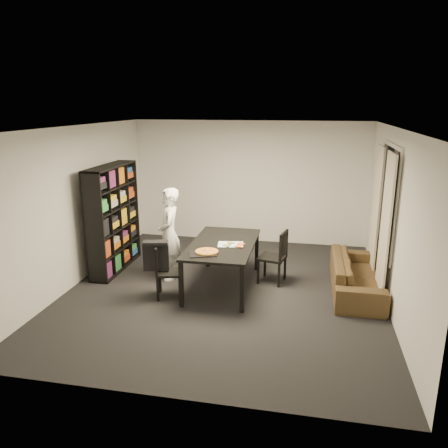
% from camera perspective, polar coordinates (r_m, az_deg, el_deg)
% --- Properties ---
extents(room, '(5.01, 5.51, 2.61)m').
position_cam_1_polar(room, '(6.77, 0.07, 1.44)').
color(room, black).
rests_on(room, ground).
extents(window_pane, '(0.02, 1.40, 1.60)m').
position_cam_1_polar(window_pane, '(7.29, 20.62, 3.07)').
color(window_pane, black).
rests_on(window_pane, room).
extents(window_frame, '(0.03, 1.52, 1.72)m').
position_cam_1_polar(window_frame, '(7.29, 20.58, 3.08)').
color(window_frame, white).
rests_on(window_frame, room).
extents(curtain_left, '(0.03, 0.70, 2.25)m').
position_cam_1_polar(curtain_left, '(6.86, 20.30, -0.66)').
color(curtain_left, beige).
rests_on(curtain_left, room).
extents(curtain_right, '(0.03, 0.70, 2.25)m').
position_cam_1_polar(curtain_right, '(7.85, 19.20, 1.42)').
color(curtain_right, beige).
rests_on(curtain_right, room).
extents(bookshelf, '(0.35, 1.50, 1.90)m').
position_cam_1_polar(bookshelf, '(8.08, -14.25, 0.73)').
color(bookshelf, black).
rests_on(bookshelf, room).
extents(dining_table, '(1.01, 1.82, 0.76)m').
position_cam_1_polar(dining_table, '(7.10, -0.16, -3.01)').
color(dining_table, black).
rests_on(dining_table, room).
extents(chair_left, '(0.48, 0.48, 0.85)m').
position_cam_1_polar(chair_left, '(6.86, -7.85, -5.67)').
color(chair_left, black).
rests_on(chair_left, room).
extents(chair_right, '(0.50, 0.50, 0.91)m').
position_cam_1_polar(chair_right, '(7.37, 6.97, -3.85)').
color(chair_right, black).
rests_on(chair_right, room).
extents(draped_jacket, '(0.40, 0.25, 0.47)m').
position_cam_1_polar(draped_jacket, '(6.80, -8.89, -3.96)').
color(draped_jacket, black).
rests_on(draped_jacket, chair_left).
extents(person, '(0.54, 0.67, 1.59)m').
position_cam_1_polar(person, '(7.47, -7.17, -1.33)').
color(person, white).
rests_on(person, room).
extents(baking_tray, '(0.49, 0.44, 0.01)m').
position_cam_1_polar(baking_tray, '(6.57, -2.84, -3.89)').
color(baking_tray, black).
rests_on(baking_tray, dining_table).
extents(pepperoni_pizza, '(0.35, 0.35, 0.03)m').
position_cam_1_polar(pepperoni_pizza, '(6.60, -2.26, -3.62)').
color(pepperoni_pizza, '#B07A33').
rests_on(pepperoni_pizza, dining_table).
extents(kitchen_towel, '(0.44, 0.36, 0.01)m').
position_cam_1_polar(kitchen_towel, '(6.99, 0.86, -2.68)').
color(kitchen_towel, white).
rests_on(kitchen_towel, dining_table).
extents(pizza_slices, '(0.39, 0.34, 0.01)m').
position_cam_1_polar(pizza_slices, '(6.95, 1.34, -2.70)').
color(pizza_slices, '#B76C39').
rests_on(pizza_slices, dining_table).
extents(sofa, '(0.75, 1.91, 0.56)m').
position_cam_1_polar(sofa, '(7.38, 16.90, -6.38)').
color(sofa, '#3E2F19').
rests_on(sofa, room).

